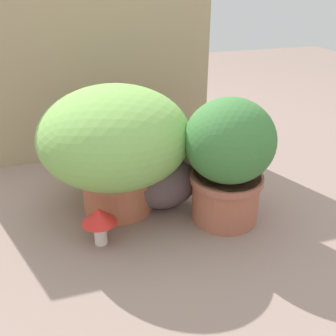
{
  "coord_description": "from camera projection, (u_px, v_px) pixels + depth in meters",
  "views": [
    {
      "loc": [
        -0.22,
        -1.18,
        0.81
      ],
      "look_at": [
        0.15,
        0.01,
        0.18
      ],
      "focal_mm": 41.18,
      "sensor_mm": 36.0,
      "label": 1
    }
  ],
  "objects": [
    {
      "name": "cat",
      "position": [
        168.0,
        178.0,
        1.44
      ],
      "size": [
        0.38,
        0.19,
        0.32
      ],
      "color": "#614E4F",
      "rests_on": "ground"
    },
    {
      "name": "leafy_planter",
      "position": [
        228.0,
        157.0,
        1.31
      ],
      "size": [
        0.31,
        0.31,
        0.45
      ],
      "color": "#AF6047",
      "rests_on": "ground"
    },
    {
      "name": "mushroom_ornament_red",
      "position": [
        99.0,
        219.0,
        1.25
      ],
      "size": [
        0.12,
        0.12,
        0.14
      ],
      "color": "silver",
      "rests_on": "ground"
    },
    {
      "name": "cardboard_backdrop",
      "position": [
        87.0,
        71.0,
        1.73
      ],
      "size": [
        1.17,
        0.03,
        0.83
      ],
      "primitive_type": "cube",
      "color": "tan",
      "rests_on": "ground"
    },
    {
      "name": "grass_planter",
      "position": [
        115.0,
        142.0,
        1.37
      ],
      "size": [
        0.54,
        0.54,
        0.47
      ],
      "color": "#BE6646",
      "rests_on": "ground"
    },
    {
      "name": "ground_plane",
      "position": [
        129.0,
        218.0,
        1.42
      ],
      "size": [
        6.0,
        6.0,
        0.0
      ],
      "primitive_type": "plane",
      "color": "gray"
    }
  ]
}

